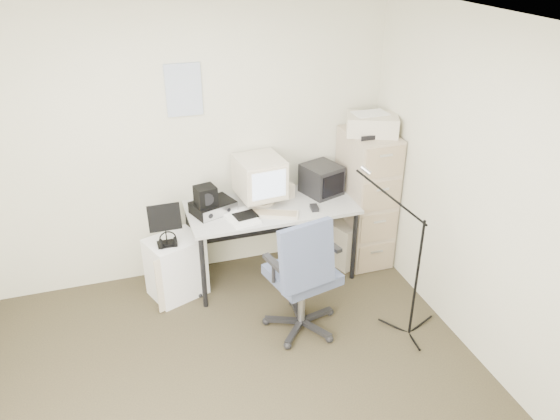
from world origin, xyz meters
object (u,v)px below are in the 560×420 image
object	(u,v)px
desk	(272,241)
office_chair	(302,272)
filing_cabinet	(365,198)
side_cart	(176,267)

from	to	relation	value
desk	office_chair	xyz separation A→B (m)	(0.00, -0.82, 0.18)
filing_cabinet	desk	world-z (taller)	filing_cabinet
desk	side_cart	bearing A→B (deg)	-177.85
filing_cabinet	office_chair	world-z (taller)	filing_cabinet
filing_cabinet	side_cart	bearing A→B (deg)	-178.03
office_chair	side_cart	size ratio (longest dim) A/B	1.94
filing_cabinet	office_chair	bearing A→B (deg)	-138.19
filing_cabinet	desk	bearing A→B (deg)	-178.19
office_chair	filing_cabinet	bearing A→B (deg)	28.98
office_chair	side_cart	world-z (taller)	office_chair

